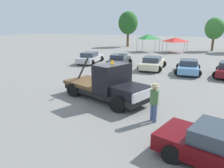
{
  "coord_description": "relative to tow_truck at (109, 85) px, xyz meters",
  "views": [
    {
      "loc": [
        6.08,
        -11.59,
        4.56
      ],
      "look_at": [
        0.5,
        0.0,
        1.05
      ],
      "focal_mm": 35.0,
      "sensor_mm": 36.0,
      "label": 1
    }
  ],
  "objects": [
    {
      "name": "parked_car_cream",
      "position": [
        -0.29,
        10.86,
        -0.33
      ],
      "size": [
        2.7,
        4.86,
        1.34
      ],
      "rotation": [
        0.0,
        0.0,
        1.65
      ],
      "color": "beige",
      "rests_on": "ground"
    },
    {
      "name": "canopy_tent_red",
      "position": [
        -0.87,
        26.95,
        1.14
      ],
      "size": [
        3.55,
        3.55,
        2.46
      ],
      "color": "#9E9EA3",
      "rests_on": "ground"
    },
    {
      "name": "parked_car_silver",
      "position": [
        -8.22,
        11.32,
        -0.33
      ],
      "size": [
        2.93,
        5.08,
        1.34
      ],
      "rotation": [
        0.0,
        0.0,
        1.74
      ],
      "color": "#B7B7BC",
      "rests_on": "ground"
    },
    {
      "name": "tree_right",
      "position": [
        -11.87,
        32.85,
        3.89
      ],
      "size": [
        4.06,
        4.06,
        7.25
      ],
      "color": "brown",
      "rests_on": "ground"
    },
    {
      "name": "canopy_tent_green",
      "position": [
        -5.23,
        25.91,
        1.59
      ],
      "size": [
        3.21,
        3.21,
        2.99
      ],
      "color": "#9E9EA3",
      "rests_on": "ground"
    },
    {
      "name": "ground_plane",
      "position": [
        -0.36,
        0.12,
        -0.98
      ],
      "size": [
        160.0,
        160.0,
        0.0
      ],
      "primitive_type": "plane",
      "color": "gray"
    },
    {
      "name": "parked_car_charcoal",
      "position": [
        -4.23,
        11.07,
        -0.33
      ],
      "size": [
        2.82,
        4.69,
        1.34
      ],
      "rotation": [
        0.0,
        0.0,
        1.73
      ],
      "color": "#2D2D33",
      "rests_on": "ground"
    },
    {
      "name": "tow_truck",
      "position": [
        0.0,
        0.0,
        0.0
      ],
      "size": [
        6.3,
        3.77,
        2.53
      ],
      "rotation": [
        0.0,
        0.0,
        -0.31
      ],
      "color": "black",
      "rests_on": "ground"
    },
    {
      "name": "tree_center",
      "position": [
        4.82,
        31.86,
        2.92
      ],
      "size": [
        3.25,
        3.25,
        5.81
      ],
      "color": "brown",
      "rests_on": "ground"
    },
    {
      "name": "person_near_truck",
      "position": [
        3.28,
        -1.77,
        0.14
      ],
      "size": [
        0.42,
        0.42,
        1.89
      ],
      "rotation": [
        0.0,
        0.0,
        4.14
      ],
      "color": "#475B84",
      "rests_on": "ground"
    },
    {
      "name": "parked_car_skyblue",
      "position": [
        3.35,
        10.45,
        -0.33
      ],
      "size": [
        2.75,
        4.87,
        1.34
      ],
      "rotation": [
        0.0,
        0.0,
        1.69
      ],
      "color": "#669ED1",
      "rests_on": "ground"
    }
  ]
}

